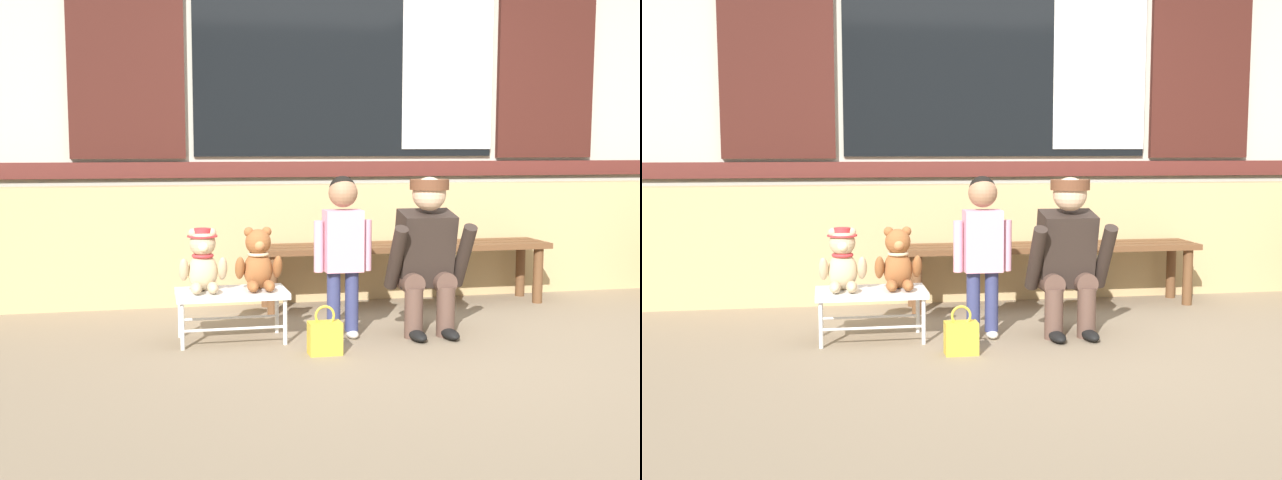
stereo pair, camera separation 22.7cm
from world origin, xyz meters
The scene contains 10 objects.
ground_plane centered at (0.00, 0.00, 0.00)m, with size 60.00×60.00×0.00m, color #84725B.
brick_low_wall centered at (0.00, 1.43, 0.42)m, with size 6.56×0.25×0.85m, color tan.
shop_facade centered at (0.00, 1.94, 1.68)m, with size 6.69×0.26×3.33m.
wooden_bench_long centered at (0.22, 1.06, 0.37)m, with size 2.10×0.40×0.44m.
small_display_bench centered at (-1.09, 0.24, 0.27)m, with size 0.64×0.36×0.30m.
teddy_bear_with_hat centered at (-1.25, 0.24, 0.47)m, with size 0.28×0.27×0.36m.
teddy_bear_plain centered at (-0.93, 0.24, 0.46)m, with size 0.28×0.26×0.36m.
child_standing centered at (-0.44, 0.18, 0.59)m, with size 0.35×0.18×0.96m.
adult_crouching centered at (0.08, 0.18, 0.48)m, with size 0.50×0.49×0.95m.
handbag_on_ground centered at (-0.63, -0.17, 0.10)m, with size 0.18×0.11×0.27m.
Camera 1 is at (-1.56, -4.34, 1.13)m, focal length 45.10 mm.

